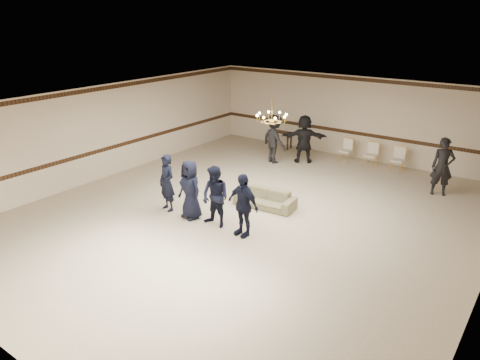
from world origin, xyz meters
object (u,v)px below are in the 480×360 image
object	(u,v)px
adult_mid	(304,139)
console_table	(282,140)
boy_b	(190,190)
settee	(265,198)
banquet_chair_right	(398,160)
boy_d	(243,205)
adult_left	(274,139)
boy_c	(215,197)
boy_a	(167,183)
banquet_chair_left	(346,151)
adult_right	(442,167)
banquet_chair_mid	(371,155)
chandelier	(272,111)

from	to	relation	value
adult_mid	console_table	distance (m)	2.15
boy_b	settee	world-z (taller)	boy_b
boy_b	adult_mid	size ratio (longest dim) A/B	0.91
adult_mid	banquet_chair_right	size ratio (longest dim) A/B	2.06
boy_d	settee	distance (m)	2.01
boy_b	adult_left	size ratio (longest dim) A/B	0.91
settee	banquet_chair_right	world-z (taller)	banquet_chair_right
boy_c	adult_mid	distance (m)	6.38
boy_a	settee	distance (m)	2.92
boy_a	boy_d	distance (m)	2.70
boy_b	banquet_chair_left	xyz separation A→B (m)	(1.43, 7.33, -0.39)
boy_c	adult_left	bearing A→B (deg)	109.47
boy_a	boy_d	size ratio (longest dim) A/B	1.00
banquet_chair_left	adult_left	bearing A→B (deg)	-137.96
settee	boy_a	bearing A→B (deg)	-145.39
boy_d	settee	xyz separation A→B (m)	(-0.52, 1.85, -0.58)
banquet_chair_right	adult_mid	bearing A→B (deg)	-165.02
boy_d	adult_right	bearing A→B (deg)	67.57
boy_d	banquet_chair_mid	distance (m)	7.36
chandelier	boy_b	distance (m)	3.18
settee	adult_mid	distance (m)	4.68
boy_b	banquet_chair_mid	xyz separation A→B (m)	(2.43, 7.33, -0.39)
chandelier	boy_d	world-z (taller)	chandelier
adult_right	banquet_chair_right	bearing A→B (deg)	120.10
chandelier	boy_d	size ratio (longest dim) A/B	0.56
banquet_chair_mid	boy_c	bearing A→B (deg)	-105.45
boy_a	settee	bearing A→B (deg)	53.59
boy_a	adult_left	size ratio (longest dim) A/B	0.91
adult_left	console_table	bearing A→B (deg)	-47.90
adult_left	boy_a	bearing A→B (deg)	107.91
adult_left	banquet_chair_right	distance (m)	4.55
banquet_chair_mid	banquet_chair_right	size ratio (longest dim) A/B	1.00
adult_mid	banquet_chair_right	world-z (taller)	adult_mid
boy_a	boy_b	xyz separation A→B (m)	(0.90, 0.00, 0.00)
adult_left	banquet_chair_left	size ratio (longest dim) A/B	2.06
banquet_chair_right	console_table	size ratio (longest dim) A/B	1.06
settee	banquet_chair_mid	distance (m)	5.60
chandelier	adult_right	size ratio (longest dim) A/B	0.51
boy_b	adult_left	xyz separation A→B (m)	(-0.77, 5.63, 0.09)
settee	adult_right	distance (m)	5.72
boy_c	banquet_chair_mid	world-z (taller)	boy_c
settee	banquet_chair_right	bearing A→B (deg)	62.94
adult_mid	console_table	size ratio (longest dim) A/B	2.17
chandelier	adult_mid	xyz separation A→B (m)	(-1.19, 4.26, -1.95)
boy_b	banquet_chair_right	distance (m)	8.10
banquet_chair_right	boy_a	bearing A→B (deg)	-122.37
boy_a	console_table	distance (m)	7.57
adult_mid	boy_b	bearing A→B (deg)	59.28
settee	banquet_chair_left	world-z (taller)	banquet_chair_left
boy_a	settee	size ratio (longest dim) A/B	0.92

